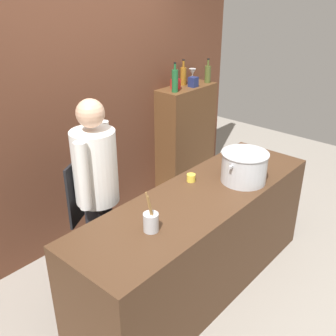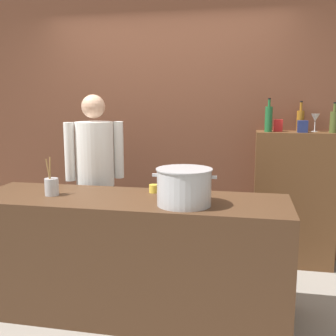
# 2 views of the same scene
# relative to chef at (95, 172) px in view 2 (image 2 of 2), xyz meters

# --- Properties ---
(ground_plane) EXTENTS (8.00, 8.00, 0.00)m
(ground_plane) POSITION_rel_chef_xyz_m (0.51, -0.63, -0.96)
(ground_plane) COLOR gray
(brick_back_panel) EXTENTS (4.40, 0.10, 3.00)m
(brick_back_panel) POSITION_rel_chef_xyz_m (0.51, 0.77, 0.54)
(brick_back_panel) COLOR brown
(brick_back_panel) RESTS_ON ground_plane
(prep_counter) EXTENTS (2.34, 0.70, 0.90)m
(prep_counter) POSITION_rel_chef_xyz_m (0.51, -0.63, -0.51)
(prep_counter) COLOR #472D1C
(prep_counter) RESTS_ON ground_plane
(bar_cabinet) EXTENTS (0.76, 0.32, 1.31)m
(bar_cabinet) POSITION_rel_chef_xyz_m (1.82, 0.56, -0.31)
(bar_cabinet) COLOR brown
(bar_cabinet) RESTS_ON ground_plane
(chef) EXTENTS (0.47, 0.41, 1.66)m
(chef) POSITION_rel_chef_xyz_m (0.00, 0.00, 0.00)
(chef) COLOR black
(chef) RESTS_ON ground_plane
(stockpot_large) EXTENTS (0.44, 0.39, 0.25)m
(stockpot_large) POSITION_rel_chef_xyz_m (0.94, -0.75, 0.06)
(stockpot_large) COLOR #B7BABF
(stockpot_large) RESTS_ON prep_counter
(utensil_crock) EXTENTS (0.10, 0.10, 0.29)m
(utensil_crock) POSITION_rel_chef_xyz_m (-0.08, -0.67, 0.00)
(utensil_crock) COLOR #B7BABF
(utensil_crock) RESTS_ON prep_counter
(butter_jar) EXTENTS (0.07, 0.07, 0.06)m
(butter_jar) POSITION_rel_chef_xyz_m (0.65, -0.43, -0.03)
(butter_jar) COLOR yellow
(butter_jar) RESTS_ON prep_counter
(wine_bottle_green) EXTENTS (0.07, 0.07, 0.32)m
(wine_bottle_green) POSITION_rel_chef_xyz_m (1.54, 0.51, 0.47)
(wine_bottle_green) COLOR #1E592D
(wine_bottle_green) RESTS_ON bar_cabinet
(wine_bottle_amber) EXTENTS (0.07, 0.07, 0.29)m
(wine_bottle_amber) POSITION_rel_chef_xyz_m (1.85, 0.64, 0.46)
(wine_bottle_amber) COLOR #8C5919
(wine_bottle_amber) RESTS_ON bar_cabinet
(wine_bottle_olive) EXTENTS (0.07, 0.07, 0.28)m
(wine_bottle_olive) POSITION_rel_chef_xyz_m (2.12, 0.50, 0.45)
(wine_bottle_olive) COLOR #475123
(wine_bottle_olive) RESTS_ON bar_cabinet
(wine_glass_short) EXTENTS (0.08, 0.08, 0.17)m
(wine_glass_short) POSITION_rel_chef_xyz_m (1.98, 0.61, 0.48)
(wine_glass_short) COLOR silver
(wine_glass_short) RESTS_ON bar_cabinet
(spice_tin_red) EXTENTS (0.08, 0.08, 0.11)m
(spice_tin_red) POSITION_rel_chef_xyz_m (1.64, 0.58, 0.41)
(spice_tin_red) COLOR red
(spice_tin_red) RESTS_ON bar_cabinet
(spice_tin_navy) EXTENTS (0.09, 0.09, 0.11)m
(spice_tin_navy) POSITION_rel_chef_xyz_m (1.85, 0.50, 0.40)
(spice_tin_navy) COLOR navy
(spice_tin_navy) RESTS_ON bar_cabinet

